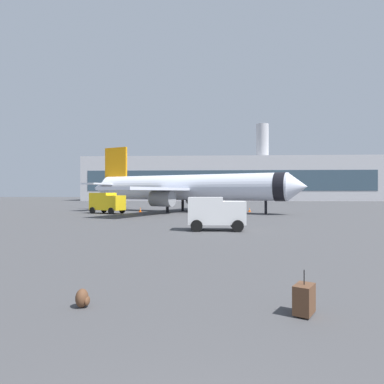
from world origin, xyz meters
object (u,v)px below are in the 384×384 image
Objects in this scene: traveller_backpack at (83,298)px; cargo_van at (216,212)px; safety_cone_mid at (140,210)px; service_truck at (107,202)px; safety_cone_near at (249,210)px; airplane_at_gate at (186,188)px; rolling_suitcase at (304,299)px.

cargo_van is at bearing 78.04° from traveller_backpack.
safety_cone_mid is at bearing 114.82° from cargo_van.
safety_cone_near is (20.31, 4.68, -1.30)m from service_truck.
airplane_at_gate is 53.81× the size of safety_cone_near.
service_truck is at bearing -167.02° from safety_cone_near.
cargo_van is (14.84, -20.04, -0.16)m from service_truck.
cargo_van is at bearing -65.18° from safety_cone_mid.
airplane_at_gate is 47.27× the size of safety_cone_mid.
safety_cone_near is 16.38m from safety_cone_mid.
cargo_van is 9.17× the size of traveller_backpack.
rolling_suitcase is 5.61m from traveller_backpack.
cargo_van is 25.89m from safety_cone_mid.
rolling_suitcase is at bearing -82.01° from airplane_at_gate.
safety_cone_near is at bearing 1.06° from airplane_at_gate.
service_truck is 41.60m from rolling_suitcase.
rolling_suitcase is (12.68, -41.54, 0.04)m from safety_cone_mid.
safety_cone_near is at bearing 12.98° from service_truck.
cargo_van reaches higher than safety_cone_near.
safety_cone_mid is 0.66× the size of rolling_suitcase.
service_truck is at bearing -139.13° from safety_cone_mid.
airplane_at_gate is 71.00× the size of traveller_backpack.
safety_cone_near is (9.63, 0.18, -3.34)m from airplane_at_gate.
service_truck is 8.34× the size of safety_cone_near.
service_truck is 7.32× the size of safety_cone_mid.
service_truck is 11.00× the size of traveller_backpack.
rolling_suitcase is at bearing -73.02° from safety_cone_mid.
safety_cone_near is at bearing 85.12° from rolling_suitcase.
service_truck is 1.20× the size of cargo_van.
safety_cone_near is 0.88× the size of safety_cone_mid.
airplane_at_gate reaches higher than safety_cone_mid.
airplane_at_gate is at bearing 90.51° from traveller_backpack.
cargo_van is 6.11× the size of safety_cone_mid.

